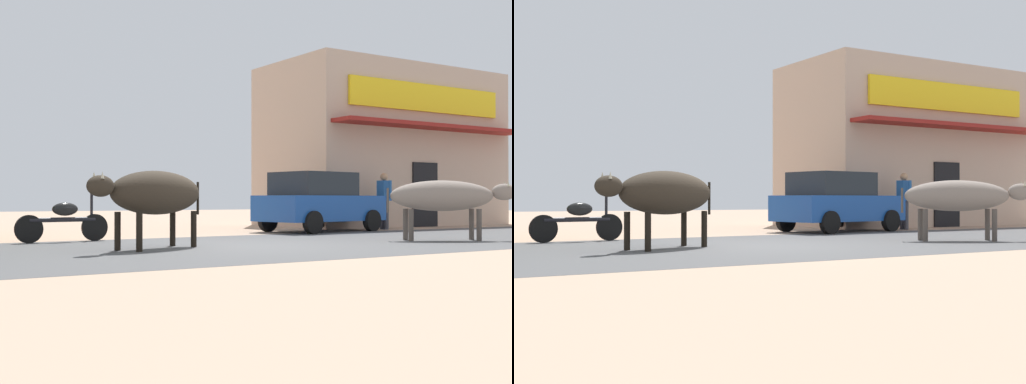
{
  "view_description": "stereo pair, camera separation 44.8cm",
  "coord_description": "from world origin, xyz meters",
  "views": [
    {
      "loc": [
        -6.83,
        -11.25,
        0.9
      ],
      "look_at": [
        1.28,
        1.58,
        1.06
      ],
      "focal_mm": 48.05,
      "sensor_mm": 36.0,
      "label": 1
    },
    {
      "loc": [
        -6.45,
        -11.48,
        0.9
      ],
      "look_at": [
        1.28,
        1.58,
        1.06
      ],
      "focal_mm": 48.05,
      "sensor_mm": 36.0,
      "label": 2
    }
  ],
  "objects": [
    {
      "name": "ground",
      "position": [
        0.0,
        0.0,
        0.0
      ],
      "size": [
        80.0,
        80.0,
        0.0
      ],
      "primitive_type": "plane",
      "color": "tan"
    },
    {
      "name": "asphalt_road",
      "position": [
        0.0,
        0.0,
        0.0
      ],
      "size": [
        72.0,
        6.6,
        0.0
      ],
      "primitive_type": "cube",
      "color": "#4A4A4B",
      "rests_on": "ground"
    },
    {
      "name": "storefront_right_club",
      "position": [
        9.89,
        6.8,
        2.71
      ],
      "size": [
        8.32,
        5.09,
        5.4
      ],
      "color": "tan",
      "rests_on": "ground"
    },
    {
      "name": "parked_hatchback_car",
      "position": [
        4.8,
        3.91,
        0.84
      ],
      "size": [
        3.86,
        2.35,
        1.64
      ],
      "color": "#184595",
      "rests_on": "ground"
    },
    {
      "name": "parked_motorcycle",
      "position": [
        -2.55,
        3.06,
        0.46
      ],
      "size": [
        2.01,
        0.29,
        1.04
      ],
      "color": "black",
      "rests_on": "ground"
    },
    {
      "name": "cow_near_brown",
      "position": [
        -1.76,
        0.18,
        1.01
      ],
      "size": [
        2.73,
        1.56,
        1.42
      ],
      "color": "#2D251C",
      "rests_on": "ground"
    },
    {
      "name": "cow_far_dark",
      "position": [
        4.63,
        -0.85,
        0.96
      ],
      "size": [
        2.66,
        1.81,
        1.31
      ],
      "color": "gray",
      "rests_on": "ground"
    },
    {
      "name": "pedestrian_by_shop",
      "position": [
        7.33,
        3.97,
        0.99
      ],
      "size": [
        0.44,
        0.61,
        1.69
      ],
      "color": "#3F3F47",
      "rests_on": "ground"
    }
  ]
}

